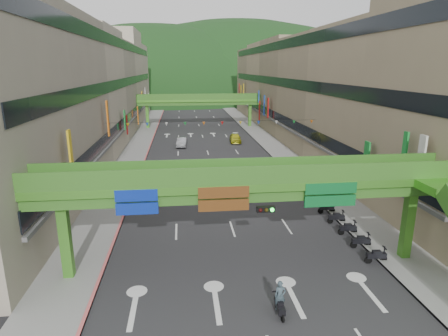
{
  "coord_description": "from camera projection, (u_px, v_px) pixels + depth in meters",
  "views": [
    {
      "loc": [
        -3.81,
        -15.59,
        12.66
      ],
      "look_at": [
        0.0,
        18.0,
        3.5
      ],
      "focal_mm": 30.0,
      "sensor_mm": 36.0,
      "label": 1
    }
  ],
  "objects": [
    {
      "name": "sidewalk_left",
      "position": [
        141.0,
        141.0,
        65.42
      ],
      "size": [
        4.0,
        140.0,
        0.15
      ],
      "primitive_type": "cube",
      "color": "gray",
      "rests_on": "ground"
    },
    {
      "name": "road_slab",
      "position": [
        204.0,
        140.0,
        66.63
      ],
      "size": [
        18.0,
        140.0,
        0.02
      ],
      "primitive_type": "cube",
      "color": "#28282B",
      "rests_on": "ground"
    },
    {
      "name": "curb_left",
      "position": [
        152.0,
        141.0,
        65.62
      ],
      "size": [
        0.2,
        140.0,
        0.18
      ],
      "primitive_type": "cube",
      "color": "#CC5959",
      "rests_on": "ground"
    },
    {
      "name": "scooter_rider_near",
      "position": [
        280.0,
        300.0,
        19.51
      ],
      "size": [
        0.6,
        1.6,
        1.97
      ],
      "color": "black",
      "rests_on": "ground"
    },
    {
      "name": "car_silver",
      "position": [
        182.0,
        142.0,
        61.25
      ],
      "size": [
        1.91,
        4.5,
        1.44
      ],
      "primitive_type": "imported",
      "rotation": [
        0.0,
        0.0,
        -0.09
      ],
      "color": "#98999F",
      "rests_on": "ground"
    },
    {
      "name": "ground",
      "position": [
        265.0,
        329.0,
        18.68
      ],
      "size": [
        320.0,
        320.0,
        0.0
      ],
      "primitive_type": "plane",
      "color": "black",
      "rests_on": "ground"
    },
    {
      "name": "bunting_string",
      "position": [
        213.0,
        123.0,
        45.89
      ],
      "size": [
        26.0,
        0.36,
        0.47
      ],
      "color": "black",
      "rests_on": "ground"
    },
    {
      "name": "curb_right",
      "position": [
        254.0,
        139.0,
        67.6
      ],
      "size": [
        0.2,
        140.0,
        0.18
      ],
      "primitive_type": "cube",
      "color": "gray",
      "rests_on": "ground"
    },
    {
      "name": "pedestrian_blue",
      "position": [
        319.0,
        170.0,
        43.82
      ],
      "size": [
        0.98,
        0.76,
        1.86
      ],
      "primitive_type": "imported",
      "rotation": [
        0.0,
        0.0,
        3.4
      ],
      "color": "#3E5766",
      "rests_on": "ground"
    },
    {
      "name": "scooter_rider_left",
      "position": [
        148.0,
        184.0,
        38.46
      ],
      "size": [
        1.05,
        1.59,
        2.05
      ],
      "color": "gray",
      "rests_on": "ground"
    },
    {
      "name": "scooter_rider_far",
      "position": [
        198.0,
        175.0,
        41.58
      ],
      "size": [
        0.82,
        1.6,
        1.99
      ],
      "color": "maroon",
      "rests_on": "ground"
    },
    {
      "name": "overpass_far",
      "position": [
        199.0,
        102.0,
        79.6
      ],
      "size": [
        28.0,
        2.2,
        7.1
      ],
      "color": "#4C9E2D",
      "rests_on": "ground"
    },
    {
      "name": "scooter_rider_mid",
      "position": [
        225.0,
        188.0,
        37.08
      ],
      "size": [
        0.79,
        1.6,
        1.96
      ],
      "color": "black",
      "rests_on": "ground"
    },
    {
      "name": "hill_right",
      "position": [
        237.0,
        92.0,
        194.03
      ],
      "size": [
        208.0,
        176.0,
        128.0
      ],
      "primitive_type": "ellipsoid",
      "color": "#1C4419",
      "rests_on": "ground"
    },
    {
      "name": "car_yellow",
      "position": [
        235.0,
        138.0,
        64.62
      ],
      "size": [
        2.12,
        4.63,
        1.54
      ],
      "primitive_type": "imported",
      "rotation": [
        0.0,
        0.0,
        -0.07
      ],
      "color": "gold",
      "rests_on": "ground"
    },
    {
      "name": "pedestrian_dark",
      "position": [
        297.0,
        169.0,
        44.89
      ],
      "size": [
        0.94,
        0.78,
        1.5
      ],
      "primitive_type": "imported",
      "rotation": [
        0.0,
        0.0,
        -0.56
      ],
      "color": "black",
      "rests_on": "ground"
    },
    {
      "name": "building_row_right",
      "position": [
        310.0,
        86.0,
        66.22
      ],
      "size": [
        12.8,
        95.0,
        19.0
      ],
      "color": "gray",
      "rests_on": "ground"
    },
    {
      "name": "building_row_left",
      "position": [
        89.0,
        87.0,
        62.1
      ],
      "size": [
        12.8,
        95.0,
        19.0
      ],
      "color": "#9E937F",
      "rests_on": "ground"
    },
    {
      "name": "pedestrian_red",
      "position": [
        300.0,
        171.0,
        43.92
      ],
      "size": [
        0.95,
        0.81,
        1.71
      ],
      "primitive_type": "imported",
      "rotation": [
        0.0,
        0.0,
        -0.22
      ],
      "color": "#C54515",
      "rests_on": "ground"
    },
    {
      "name": "overpass_near",
      "position": [
        263.0,
        195.0,
        22.58
      ],
      "size": [
        28.0,
        12.27,
        7.1
      ],
      "color": "#4C9E2D",
      "rests_on": "ground"
    },
    {
      "name": "parked_scooter_row",
      "position": [
        348.0,
        228.0,
        29.09
      ],
      "size": [
        1.6,
        9.35,
        1.08
      ],
      "color": "black",
      "rests_on": "ground"
    },
    {
      "name": "sidewalk_right",
      "position": [
        264.0,
        139.0,
        67.81
      ],
      "size": [
        4.0,
        140.0,
        0.15
      ],
      "primitive_type": "cube",
      "color": "gray",
      "rests_on": "ground"
    },
    {
      "name": "hill_left",
      "position": [
        156.0,
        96.0,
        170.5
      ],
      "size": [
        168.0,
        140.0,
        112.0
      ],
      "primitive_type": "ellipsoid",
      "color": "#1C4419",
      "rests_on": "ground"
    }
  ]
}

